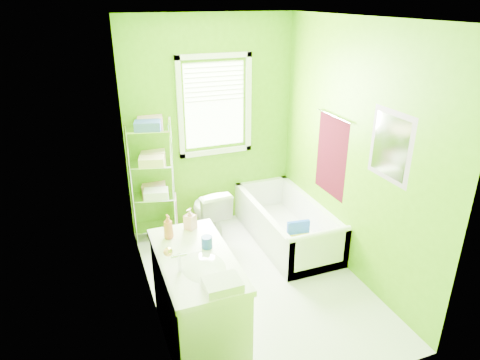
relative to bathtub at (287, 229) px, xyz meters
name	(u,v)px	position (x,y,z in m)	size (l,w,h in m)	color
ground	(255,281)	(-0.68, -0.62, -0.16)	(2.90, 2.90, 0.00)	silver
room_envelope	(257,141)	(-0.68, -0.62, 1.38)	(2.14, 2.94, 2.62)	#4D9006
window	(215,100)	(-0.63, 0.80, 1.45)	(0.92, 0.05, 1.22)	white
door	(173,278)	(-1.72, -1.62, 0.84)	(0.09, 0.80, 2.00)	white
right_wall_decor	(353,152)	(0.36, -0.64, 1.16)	(0.04, 1.48, 1.17)	#3E0711
bathtub	(287,229)	(0.00, 0.00, 0.00)	(0.74, 1.59, 0.51)	white
toilet	(209,212)	(-0.85, 0.43, 0.17)	(0.38, 0.66, 0.68)	white
vanity	(198,298)	(-1.45, -1.22, 0.29)	(0.58, 1.14, 1.07)	white
wire_shelf_unit	(154,168)	(-1.44, 0.66, 0.75)	(0.55, 0.45, 1.51)	silver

